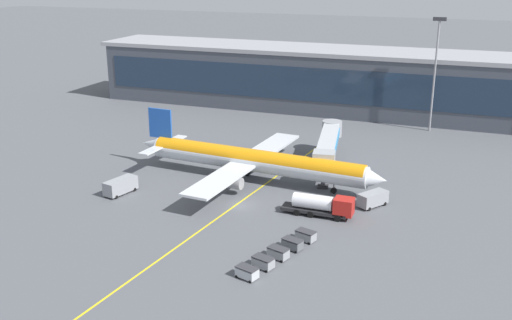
% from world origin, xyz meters
% --- Properties ---
extents(ground_plane, '(700.00, 700.00, 0.00)m').
position_xyz_m(ground_plane, '(0.00, 0.00, 0.00)').
color(ground_plane, '#515459').
extents(apron_lead_in_line, '(9.19, 79.54, 0.01)m').
position_xyz_m(apron_lead_in_line, '(-0.45, 2.00, 0.00)').
color(apron_lead_in_line, yellow).
rests_on(apron_lead_in_line, ground_plane).
extents(terminal_building, '(159.56, 19.23, 15.59)m').
position_xyz_m(terminal_building, '(15.34, 67.48, 7.82)').
color(terminal_building, '#424751').
rests_on(terminal_building, ground_plane).
extents(main_airliner, '(46.40, 37.12, 10.85)m').
position_xyz_m(main_airliner, '(-2.06, 11.27, 3.68)').
color(main_airliner, silver).
rests_on(main_airliner, ground_plane).
extents(jet_bridge, '(7.49, 23.67, 6.38)m').
position_xyz_m(jet_bridge, '(8.22, 22.76, 4.71)').
color(jet_bridge, '#B2B7BC').
rests_on(jet_bridge, ground_plane).
extents(fuel_tanker, '(10.81, 2.74, 3.25)m').
position_xyz_m(fuel_tanker, '(12.98, 0.55, 1.75)').
color(fuel_tanker, '#232326').
rests_on(fuel_tanker, ground_plane).
extents(lavatory_truck, '(3.57, 6.17, 2.50)m').
position_xyz_m(lavatory_truck, '(-20.24, -2.42, 1.42)').
color(lavatory_truck, gray).
rests_on(lavatory_truck, ground_plane).
extents(crew_van, '(4.47, 5.34, 2.30)m').
position_xyz_m(crew_van, '(19.42, 7.07, 1.31)').
color(crew_van, gray).
rests_on(crew_van, ground_plane).
extents(baggage_cart_0, '(2.98, 2.26, 1.48)m').
position_xyz_m(baggage_cart_0, '(9.28, -20.62, 0.78)').
color(baggage_cart_0, '#B2B7BC').
rests_on(baggage_cart_0, ground_plane).
extents(baggage_cart_1, '(2.98, 2.26, 1.48)m').
position_xyz_m(baggage_cart_1, '(10.22, -17.56, 0.78)').
color(baggage_cart_1, gray).
rests_on(baggage_cart_1, ground_plane).
extents(baggage_cart_2, '(2.98, 2.26, 1.48)m').
position_xyz_m(baggage_cart_2, '(11.16, -14.50, 0.78)').
color(baggage_cart_2, gray).
rests_on(baggage_cart_2, ground_plane).
extents(baggage_cart_3, '(2.98, 2.26, 1.48)m').
position_xyz_m(baggage_cart_3, '(12.09, -11.44, 0.78)').
color(baggage_cart_3, '#595B60').
rests_on(baggage_cart_3, ground_plane).
extents(baggage_cart_4, '(2.98, 2.26, 1.48)m').
position_xyz_m(baggage_cart_4, '(13.03, -8.38, 0.78)').
color(baggage_cart_4, gray).
rests_on(baggage_cart_4, ground_plane).
extents(apron_light_mast_0, '(2.80, 0.50, 25.03)m').
position_xyz_m(apron_light_mast_0, '(23.46, 55.52, 14.53)').
color(apron_light_mast_0, gray).
rests_on(apron_light_mast_0, ground_plane).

